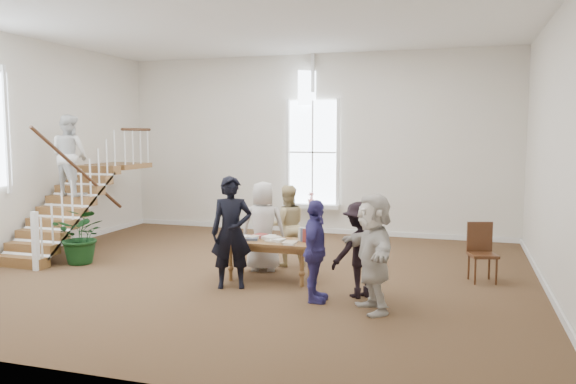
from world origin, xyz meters
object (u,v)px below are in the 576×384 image
(library_table, at_px, (269,245))
(floor_plant, at_px, (82,236))
(woman_cluster_b, at_px, (360,249))
(woman_cluster_c, at_px, (373,253))
(woman_cluster_a, at_px, (315,251))
(side_chair, at_px, (481,248))
(police_officer, at_px, (232,232))
(person_yellow, at_px, (287,226))
(elderly_woman, at_px, (263,226))

(library_table, distance_m, floor_plant, 3.87)
(woman_cluster_b, distance_m, woman_cluster_c, 0.72)
(library_table, height_order, woman_cluster_c, woman_cluster_c)
(woman_cluster_a, height_order, woman_cluster_c, woman_cluster_c)
(library_table, relative_size, side_chair, 1.47)
(police_officer, xyz_separation_m, woman_cluster_c, (2.40, -0.55, -0.07))
(woman_cluster_a, xyz_separation_m, side_chair, (2.43, 2.00, -0.21))
(person_yellow, bearing_deg, woman_cluster_c, 102.90)
(woman_cluster_b, bearing_deg, woman_cluster_c, 70.48)
(police_officer, relative_size, floor_plant, 1.68)
(police_officer, distance_m, person_yellow, 1.80)
(woman_cluster_c, bearing_deg, person_yellow, -167.10)
(police_officer, height_order, woman_cluster_b, police_officer)
(side_chair, bearing_deg, person_yellow, 161.87)
(woman_cluster_c, bearing_deg, library_table, -149.42)
(library_table, xyz_separation_m, person_yellow, (-0.02, 1.10, 0.16))
(library_table, xyz_separation_m, police_officer, (-0.42, -0.65, 0.31))
(library_table, bearing_deg, elderly_woman, 118.24)
(elderly_woman, bearing_deg, woman_cluster_b, 137.40)
(woman_cluster_a, xyz_separation_m, woman_cluster_b, (0.60, 0.45, -0.03))
(person_yellow, bearing_deg, floor_plant, -13.10)
(side_chair, bearing_deg, woman_cluster_a, -157.06)
(woman_cluster_c, height_order, side_chair, woman_cluster_c)
(person_yellow, distance_m, side_chair, 3.53)
(woman_cluster_c, bearing_deg, elderly_woman, -156.15)
(woman_cluster_c, relative_size, side_chair, 1.68)
(woman_cluster_a, height_order, woman_cluster_b, woman_cluster_a)
(woman_cluster_b, bearing_deg, side_chair, 176.06)
(police_officer, bearing_deg, woman_cluster_b, -18.13)
(police_officer, relative_size, person_yellow, 1.19)
(side_chair, bearing_deg, woman_cluster_c, -141.32)
(person_yellow, bearing_deg, side_chair, 150.29)
(elderly_woman, xyz_separation_m, woman_cluster_a, (1.40, -1.60, -0.05))
(woman_cluster_c, distance_m, side_chair, 2.69)
(elderly_woman, relative_size, woman_cluster_b, 1.11)
(library_table, bearing_deg, woman_cluster_a, -43.15)
(police_officer, bearing_deg, floor_plant, 147.36)
(floor_plant, bearing_deg, police_officer, -11.70)
(library_table, relative_size, woman_cluster_b, 0.99)
(elderly_woman, height_order, person_yellow, elderly_woman)
(person_yellow, bearing_deg, elderly_woman, 30.87)
(elderly_woman, xyz_separation_m, woman_cluster_c, (2.30, -1.80, 0.02))
(woman_cluster_c, xyz_separation_m, floor_plant, (-5.85, 1.26, -0.30))
(police_officer, bearing_deg, person_yellow, 56.19)
(police_officer, relative_size, woman_cluster_a, 1.19)
(woman_cluster_a, bearing_deg, woman_cluster_b, -56.85)
(elderly_woman, distance_m, side_chair, 3.86)
(library_table, relative_size, person_yellow, 0.95)
(person_yellow, height_order, woman_cluster_c, woman_cluster_c)
(police_officer, xyz_separation_m, person_yellow, (0.40, 1.75, -0.15))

